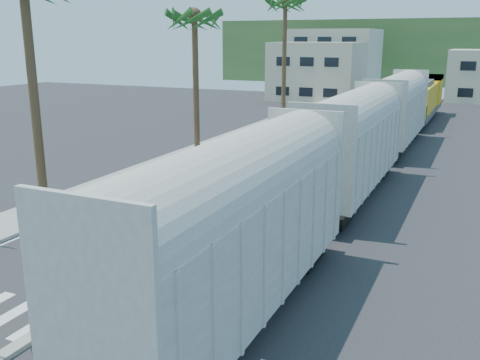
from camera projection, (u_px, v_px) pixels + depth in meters
The scene contains 15 objects.
ground at pixel (95, 299), 18.03m from camera, with size 140.00×140.00×0.00m, color #28282B.
sidewalk at pixel (213, 146), 43.39m from camera, with size 3.00×90.00×0.15m, color gray.
rails at pixel (389, 154), 40.59m from camera, with size 1.56×100.00×0.06m.
median at pixel (292, 169), 35.53m from camera, with size 0.45×60.00×0.85m.
crosswalk at pixel (52, 327), 16.27m from camera, with size 14.00×2.20×0.01m, color silver.
lane_markings at pixel (287, 153), 40.85m from camera, with size 9.42×90.00×0.01m.
freight_train at pixel (374, 129), 33.93m from camera, with size 3.00×60.94×5.85m.
palm_trees at pixel (201, 5), 38.46m from camera, with size 3.50×37.20×13.75m.
buildings at pixel (364, 66), 82.42m from camera, with size 38.00×27.00×10.00m.
hillside at pixel (428, 52), 104.31m from camera, with size 80.00×20.00×12.00m, color #385628.
car_lead at pixel (165, 197), 26.83m from camera, with size 2.23×4.70×1.55m, color black.
car_second at pixel (210, 176), 31.15m from camera, with size 1.85×4.45×1.43m, color black.
car_third at pixel (228, 161), 35.59m from camera, with size 1.80×4.26×1.23m, color black.
car_rear at pixel (261, 147), 40.00m from camera, with size 2.35×4.66×1.27m, color #95979A.
cyclist at pixel (49, 348), 13.92m from camera, with size 1.49×2.14×2.23m.
Camera 1 is at (11.30, -12.85, 8.50)m, focal length 40.00 mm.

